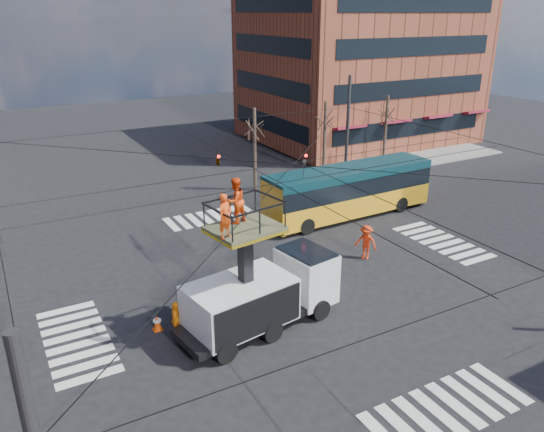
{
  "coord_description": "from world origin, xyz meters",
  "views": [
    {
      "loc": [
        -11.86,
        -19.46,
        12.28
      ],
      "look_at": [
        -0.37,
        1.28,
        3.09
      ],
      "focal_mm": 35.0,
      "sensor_mm": 36.0,
      "label": 1
    }
  ],
  "objects_px": {
    "traffic_cone": "(157,323)",
    "flagger": "(366,242)",
    "utility_truck": "(262,280)",
    "worker_ground": "(176,320)",
    "city_bus": "(349,190)"
  },
  "relations": [
    {
      "from": "worker_ground",
      "to": "flagger",
      "type": "xyz_separation_m",
      "value": [
        11.21,
        2.13,
        0.14
      ]
    },
    {
      "from": "traffic_cone",
      "to": "flagger",
      "type": "relative_size",
      "value": 0.36
    },
    {
      "from": "utility_truck",
      "to": "worker_ground",
      "type": "relative_size",
      "value": 4.55
    },
    {
      "from": "utility_truck",
      "to": "flagger",
      "type": "distance_m",
      "value": 8.41
    },
    {
      "from": "traffic_cone",
      "to": "utility_truck",
      "type": "bearing_deg",
      "value": -23.9
    },
    {
      "from": "traffic_cone",
      "to": "flagger",
      "type": "height_order",
      "value": "flagger"
    },
    {
      "from": "traffic_cone",
      "to": "worker_ground",
      "type": "bearing_deg",
      "value": -59.69
    },
    {
      "from": "worker_ground",
      "to": "traffic_cone",
      "type": "bearing_deg",
      "value": 54.79
    },
    {
      "from": "city_bus",
      "to": "worker_ground",
      "type": "distance_m",
      "value": 16.18
    },
    {
      "from": "utility_truck",
      "to": "city_bus",
      "type": "bearing_deg",
      "value": 29.41
    },
    {
      "from": "traffic_cone",
      "to": "flagger",
      "type": "xyz_separation_m",
      "value": [
        11.74,
        1.23,
        0.61
      ]
    },
    {
      "from": "utility_truck",
      "to": "traffic_cone",
      "type": "xyz_separation_m",
      "value": [
        -3.96,
        1.75,
        -1.75
      ]
    },
    {
      "from": "flagger",
      "to": "worker_ground",
      "type": "bearing_deg",
      "value": -109.21
    },
    {
      "from": "traffic_cone",
      "to": "worker_ground",
      "type": "height_order",
      "value": "worker_ground"
    },
    {
      "from": "utility_truck",
      "to": "flagger",
      "type": "xyz_separation_m",
      "value": [
        7.78,
        2.98,
        -1.15
      ]
    }
  ]
}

